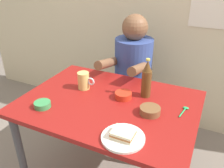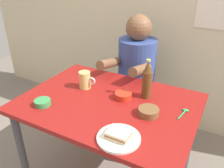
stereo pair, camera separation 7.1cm
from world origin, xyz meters
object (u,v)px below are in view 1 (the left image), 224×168
beer_mug (84,81)px  dip_bowl_green (42,104)px  plate_orange (123,138)px  dining_table (109,113)px  stool (131,103)px  sandwich (123,134)px  person_seated (133,63)px  beer_bottle (147,80)px

beer_mug → dip_bowl_green: size_ratio=1.26×
plate_orange → beer_mug: (-0.45, 0.37, 0.05)m
dining_table → dip_bowl_green: (-0.33, -0.23, 0.11)m
stool → sandwich: sandwich is taller
person_seated → dip_bowl_green: bearing=-107.2°
stool → beer_mug: bearing=-106.2°
dining_table → stool: dining_table is taller
dip_bowl_green → sandwich: bearing=-6.0°
plate_orange → sandwich: (-0.00, 0.00, 0.02)m
dining_table → stool: size_ratio=2.44×
beer_bottle → sandwich: bearing=-86.1°
plate_orange → beer_mug: bearing=140.5°
dining_table → sandwich: 0.39m
person_seated → sandwich: size_ratio=6.54×
beer_mug → dining_table: bearing=-19.6°
plate_orange → beer_bottle: size_ratio=0.84×
beer_mug → dip_bowl_green: (-0.10, -0.31, -0.04)m
person_seated → beer_mug: size_ratio=5.71×
stool → dip_bowl_green: bearing=-107.0°
person_seated → plate_orange: person_seated is taller
person_seated → dining_table: bearing=-83.5°
dining_table → dip_bowl_green: 0.42m
plate_orange → sandwich: bearing=180.0°
stool → person_seated: bearing=-90.0°
sandwich → dip_bowl_green: 0.56m
beer_mug → beer_bottle: (0.42, 0.08, 0.06)m
stool → beer_mug: size_ratio=3.57×
plate_orange → dining_table: bearing=127.4°
stool → sandwich: 1.05m
stool → person_seated: person_seated is taller
stool → beer_mug: (-0.16, -0.55, 0.45)m
sandwich → beer_bottle: size_ratio=0.42×
stool → beer_mug: beer_mug is taller
beer_mug → dip_bowl_green: bearing=-108.4°
plate_orange → sandwich: 0.02m
stool → beer_mug: 0.73m
sandwich → dining_table: bearing=127.4°
dip_bowl_green → stool: bearing=73.0°
dining_table → beer_bottle: (0.19, 0.16, 0.21)m
person_seated → beer_bottle: (0.26, -0.45, 0.09)m
stool → beer_bottle: bearing=-60.8°
plate_orange → beer_bottle: (-0.03, 0.45, 0.11)m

